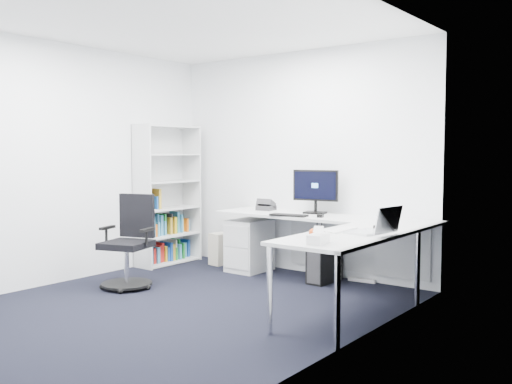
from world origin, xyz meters
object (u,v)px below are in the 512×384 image
Objects in this scene: bookshelf at (168,195)px; l_desk at (305,253)px; laptop at (367,218)px; task_chair at (126,242)px; monitor at (315,191)px.

l_desk is at bearing -1.32° from bookshelf.
l_desk is 6.99× the size of laptop.
laptop reaches higher than task_chair.
bookshelf reaches higher than l_desk.
monitor is (2.00, 0.43, 0.11)m from bookshelf.
bookshelf is 4.91× the size of laptop.
l_desk is 2.57× the size of task_chair.
bookshelf reaches higher than monitor.
bookshelf is (-2.17, 0.05, 0.53)m from l_desk.
monitor reaches higher than laptop.
bookshelf reaches higher than laptop.
l_desk is 2.24m from bookshelf.
laptop is (1.03, -0.60, 0.51)m from l_desk.
laptop is at bearing -4.32° from task_chair.
task_chair is 2.71× the size of laptop.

